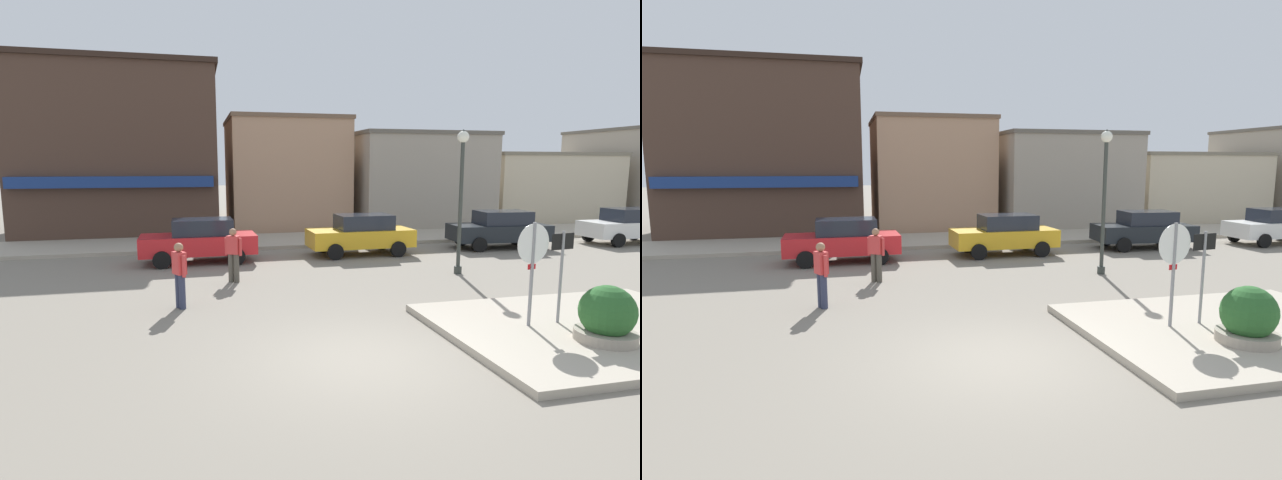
{
  "view_description": "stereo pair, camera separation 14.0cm",
  "coord_description": "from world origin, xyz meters",
  "views": [
    {
      "loc": [
        -2.74,
        -8.05,
        3.44
      ],
      "look_at": [
        0.35,
        4.5,
        1.5
      ],
      "focal_mm": 28.0,
      "sensor_mm": 36.0,
      "label": 1
    },
    {
      "loc": [
        -2.61,
        -8.09,
        3.44
      ],
      "look_at": [
        0.35,
        4.5,
        1.5
      ],
      "focal_mm": 28.0,
      "sensor_mm": 36.0,
      "label": 2
    }
  ],
  "objects": [
    {
      "name": "parked_car_third",
      "position": [
        9.49,
        10.24,
        0.81
      ],
      "size": [
        4.14,
        2.16,
        1.56
      ],
      "color": "black",
      "rests_on": "ground"
    },
    {
      "name": "ground_plane",
      "position": [
        0.0,
        0.0,
        0.0
      ],
      "size": [
        160.0,
        160.0,
        0.0
      ],
      "primitive_type": "plane",
      "color": "gray"
    },
    {
      "name": "one_way_sign",
      "position": [
        4.58,
        0.63,
        1.33
      ],
      "size": [
        0.6,
        0.1,
        2.1
      ],
      "color": "gray",
      "rests_on": "ground"
    },
    {
      "name": "pedestrian_crossing_near",
      "position": [
        -3.22,
        4.16,
        0.87
      ],
      "size": [
        0.36,
        0.53,
        1.61
      ],
      "color": "#2D334C",
      "rests_on": "ground"
    },
    {
      "name": "building_corner_shop",
      "position": [
        -6.34,
        20.71,
        4.15
      ],
      "size": [
        9.45,
        9.89,
        8.3
      ],
      "color": "#473328",
      "rests_on": "ground"
    },
    {
      "name": "building_storefront_left_mid",
      "position": [
        9.34,
        19.22,
        2.62
      ],
      "size": [
        7.54,
        7.21,
        5.23
      ],
      "color": "#9E9384",
      "rests_on": "ground"
    },
    {
      "name": "building_storefront_left_near",
      "position": [
        2.04,
        19.96,
        2.99
      ],
      "size": [
        6.22,
        7.08,
        5.97
      ],
      "color": "tan",
      "rests_on": "ground"
    },
    {
      "name": "stop_sign",
      "position": [
        3.85,
        0.6,
        1.52
      ],
      "size": [
        0.81,
        0.13,
        2.3
      ],
      "color": "gray",
      "rests_on": "ground"
    },
    {
      "name": "planter",
      "position": [
        4.65,
        -0.57,
        0.56
      ],
      "size": [
        1.1,
        1.1,
        1.23
      ],
      "color": "gray",
      "rests_on": "ground"
    },
    {
      "name": "parked_car_nearest",
      "position": [
        -2.71,
        10.0,
        0.81
      ],
      "size": [
        4.04,
        1.96,
        1.56
      ],
      "color": "red",
      "rests_on": "ground"
    },
    {
      "name": "building_storefront_right_near",
      "position": [
        18.18,
        19.38,
        2.1
      ],
      "size": [
        8.61,
        5.41,
        4.2
      ],
      "color": "beige",
      "rests_on": "ground"
    },
    {
      "name": "pedestrian_crossing_far",
      "position": [
        -1.77,
        6.61,
        0.87
      ],
      "size": [
        0.52,
        0.37,
        1.61
      ],
      "color": "#4C473D",
      "rests_on": "ground"
    },
    {
      "name": "parked_car_second",
      "position": [
        3.36,
        10.13,
        0.81
      ],
      "size": [
        4.03,
        1.93,
        1.56
      ],
      "color": "gold",
      "rests_on": "ground"
    },
    {
      "name": "lamp_post",
      "position": [
        5.3,
        6.11,
        2.96
      ],
      "size": [
        0.36,
        0.36,
        4.54
      ],
      "color": "#333833",
      "rests_on": "ground"
    },
    {
      "name": "sidewalk_corner",
      "position": [
        5.21,
        0.27,
        0.07
      ],
      "size": [
        6.4,
        4.8,
        0.15
      ],
      "primitive_type": "cube",
      "color": "#A89E8C",
      "rests_on": "ground"
    },
    {
      "name": "kerb_far",
      "position": [
        0.0,
        14.03,
        0.07
      ],
      "size": [
        80.0,
        4.0,
        0.15
      ],
      "primitive_type": "cube",
      "color": "#A89E8C",
      "rests_on": "ground"
    },
    {
      "name": "parked_car_fourth",
      "position": [
        15.78,
        9.97,
        0.81
      ],
      "size": [
        4.03,
        1.94,
        1.56
      ],
      "color": "white",
      "rests_on": "ground"
    }
  ]
}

